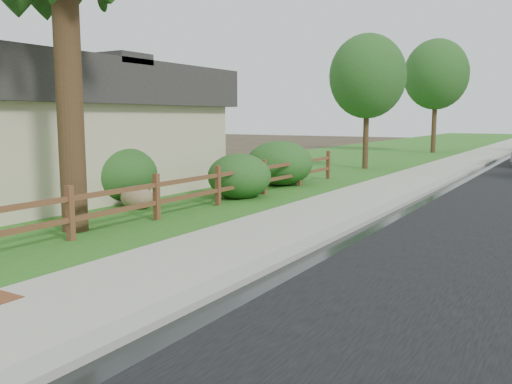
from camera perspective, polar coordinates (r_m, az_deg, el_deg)
The scene contains 13 objects.
ground at distance 6.42m, azimuth -17.03°, elevation -13.96°, with size 120.00×120.00×0.00m, color #36291D.
curb at distance 39.22m, azimuth 25.00°, elevation 3.79°, with size 0.40×90.00×0.12m, color gray.
sidewalk at distance 39.38m, azimuth 23.12°, elevation 3.89°, with size 2.20×90.00×0.10m, color #A3A08E.
grass_strip at distance 39.68m, azimuth 20.40°, elevation 4.03°, with size 1.60×90.00×0.06m, color #18571A.
lawn_near at distance 40.96m, azimuth 13.22°, elevation 4.40°, with size 9.00×90.00×0.04m, color #18571A.
ranch_fence at distance 13.24m, azimuth -7.01°, elevation 0.29°, with size 0.12×16.92×1.10m.
house at distance 18.97m, azimuth -23.94°, elevation 6.38°, with size 10.60×9.60×4.05m.
boulder at distance 14.15m, azimuth -12.41°, elevation -0.59°, with size 0.94×0.71×0.63m, color brown.
shrub_b at distance 15.47m, azimuth -14.54°, elevation 1.86°, with size 2.28×2.28×1.60m, color #1F4418.
shrub_c at distance 15.60m, azimuth -1.77°, elevation 1.66°, with size 1.83×1.83×1.32m, color #1F4418.
shrub_d at distance 18.66m, azimuth 2.50°, elevation 3.04°, with size 2.29×2.29×1.56m, color #1F4418.
tree_near_left at distance 25.13m, azimuth 11.65°, elevation 11.82°, with size 3.41×3.41×6.04m.
tree_mid_left at distance 37.72m, azimuth 18.44°, elevation 11.65°, with size 4.13×4.13×7.38m.
Camera 1 is at (4.49, -3.94, 2.35)m, focal length 38.00 mm.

